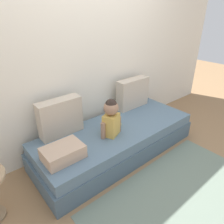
{
  "coord_description": "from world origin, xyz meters",
  "views": [
    {
      "loc": [
        -1.5,
        -1.7,
        1.75
      ],
      "look_at": [
        -0.08,
        0.0,
        0.63
      ],
      "focal_mm": 33.04,
      "sensor_mm": 36.0,
      "label": 1
    }
  ],
  "objects_px": {
    "throw_pillow_right": "(133,93)",
    "banana": "(119,125)",
    "couch": "(116,140)",
    "folded_blanket": "(63,153)",
    "throw_pillow_left": "(60,117)",
    "toddler": "(111,117)"
  },
  "relations": [
    {
      "from": "throw_pillow_left",
      "to": "toddler",
      "type": "height_order",
      "value": "toddler"
    },
    {
      "from": "toddler",
      "to": "banana",
      "type": "bearing_deg",
      "value": 19.22
    },
    {
      "from": "throw_pillow_right",
      "to": "banana",
      "type": "xyz_separation_m",
      "value": [
        -0.56,
        -0.33,
        -0.2
      ]
    },
    {
      "from": "toddler",
      "to": "couch",
      "type": "bearing_deg",
      "value": 26.22
    },
    {
      "from": "folded_blanket",
      "to": "toddler",
      "type": "bearing_deg",
      "value": 2.6
    },
    {
      "from": "banana",
      "to": "folded_blanket",
      "type": "height_order",
      "value": "folded_blanket"
    },
    {
      "from": "throw_pillow_left",
      "to": "toddler",
      "type": "xyz_separation_m",
      "value": [
        0.45,
        -0.4,
        0.02
      ]
    },
    {
      "from": "couch",
      "to": "throw_pillow_right",
      "type": "distance_m",
      "value": 0.8
    },
    {
      "from": "throw_pillow_left",
      "to": "banana",
      "type": "xyz_separation_m",
      "value": [
        0.64,
        -0.33,
        -0.2
      ]
    },
    {
      "from": "throw_pillow_left",
      "to": "toddler",
      "type": "bearing_deg",
      "value": -41.91
    },
    {
      "from": "throw_pillow_right",
      "to": "banana",
      "type": "bearing_deg",
      "value": -149.33
    },
    {
      "from": "throw_pillow_left",
      "to": "throw_pillow_right",
      "type": "bearing_deg",
      "value": 0.0
    },
    {
      "from": "throw_pillow_left",
      "to": "folded_blanket",
      "type": "relative_size",
      "value": 1.3
    },
    {
      "from": "couch",
      "to": "throw_pillow_right",
      "type": "xyz_separation_m",
      "value": [
        0.6,
        0.32,
        0.41
      ]
    },
    {
      "from": "throw_pillow_right",
      "to": "folded_blanket",
      "type": "height_order",
      "value": "throw_pillow_right"
    },
    {
      "from": "throw_pillow_left",
      "to": "throw_pillow_right",
      "type": "distance_m",
      "value": 1.2
    },
    {
      "from": "couch",
      "to": "throw_pillow_left",
      "type": "relative_size",
      "value": 4.21
    },
    {
      "from": "throw_pillow_left",
      "to": "folded_blanket",
      "type": "height_order",
      "value": "throw_pillow_left"
    },
    {
      "from": "throw_pillow_right",
      "to": "folded_blanket",
      "type": "xyz_separation_m",
      "value": [
        -1.41,
        -0.43,
        -0.15
      ]
    },
    {
      "from": "throw_pillow_right",
      "to": "toddler",
      "type": "distance_m",
      "value": 0.85
    },
    {
      "from": "banana",
      "to": "throw_pillow_right",
      "type": "bearing_deg",
      "value": 30.67
    },
    {
      "from": "throw_pillow_left",
      "to": "toddler",
      "type": "distance_m",
      "value": 0.6
    }
  ]
}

